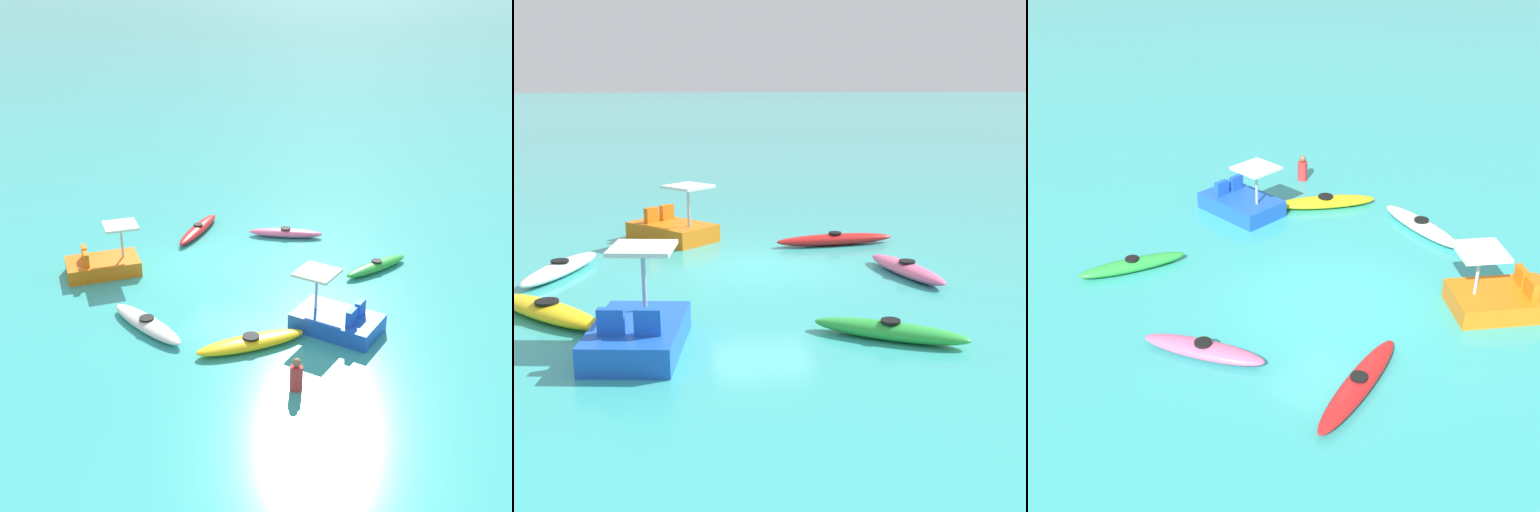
% 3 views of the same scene
% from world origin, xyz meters
% --- Properties ---
extents(ground_plane, '(600.00, 600.00, 0.00)m').
position_xyz_m(ground_plane, '(0.00, 0.00, 0.00)').
color(ground_plane, '#38ADA8').
extents(kayak_red, '(3.43, 0.83, 0.37)m').
position_xyz_m(kayak_red, '(-2.37, -2.11, 0.16)').
color(kayak_red, red).
rests_on(kayak_red, ground_plane).
extents(kayak_white, '(1.88, 3.12, 0.37)m').
position_xyz_m(kayak_white, '(4.86, -0.04, 0.16)').
color(kayak_white, white).
rests_on(kayak_white, ground_plane).
extents(kayak_yellow, '(2.70, 2.75, 0.37)m').
position_xyz_m(kayak_yellow, '(4.64, 3.12, 0.16)').
color(kayak_yellow, yellow).
rests_on(kayak_yellow, ground_plane).
extents(kayak_pink, '(1.37, 2.89, 0.37)m').
position_xyz_m(kayak_pink, '(-3.31, 1.21, 0.16)').
color(kayak_pink, pink).
rests_on(kayak_pink, ground_plane).
extents(kayak_green, '(2.73, 1.88, 0.37)m').
position_xyz_m(kayak_green, '(-1.62, 5.16, 0.16)').
color(kayak_green, green).
rests_on(kayak_green, ground_plane).
extents(pedal_boat_blue, '(1.87, 2.63, 1.68)m').
position_xyz_m(pedal_boat_blue, '(2.82, 5.01, 0.34)').
color(pedal_boat_blue, blue).
rests_on(pedal_boat_blue, ground_plane).
extents(pedal_boat_orange, '(2.73, 2.78, 1.68)m').
position_xyz_m(pedal_boat_orange, '(2.16, -3.39, 0.34)').
color(pedal_boat_orange, orange).
rests_on(pedal_boat_orange, ground_plane).
extents(person_near_shore, '(0.39, 0.39, 0.88)m').
position_xyz_m(person_near_shore, '(5.99, 4.90, 0.39)').
color(person_near_shore, red).
rests_on(person_near_shore, ground_plane).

